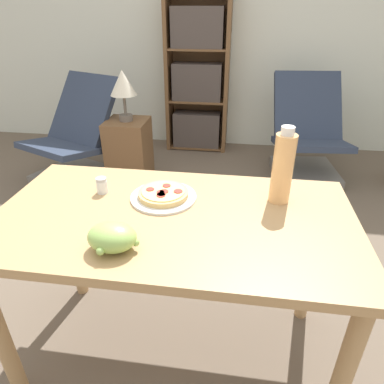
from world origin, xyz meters
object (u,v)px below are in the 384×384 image
(lounge_chair_far, at_px, (307,147))
(bookshelf, at_px, (198,79))
(side_table, at_px, (129,152))
(salt_shaker, at_px, (102,185))
(drink_bottle, at_px, (283,168))
(pizza_on_plate, at_px, (163,194))
(grape_bunch, at_px, (113,237))
(lounge_chair_near, at_px, (74,150))
(table_lamp, at_px, (123,85))

(lounge_chair_far, height_order, bookshelf, bookshelf)
(lounge_chair_far, bearing_deg, side_table, -173.34)
(bookshelf, bearing_deg, salt_shaker, -91.66)
(drink_bottle, bearing_deg, pizza_on_plate, -174.69)
(salt_shaker, distance_m, side_table, 1.64)
(bookshelf, bearing_deg, lounge_chair_far, -29.19)
(pizza_on_plate, bearing_deg, grape_bunch, -104.03)
(lounge_chair_far, bearing_deg, bookshelf, 145.11)
(pizza_on_plate, relative_size, drink_bottle, 0.87)
(salt_shaker, bearing_deg, drink_bottle, 2.94)
(pizza_on_plate, relative_size, lounge_chair_near, 0.28)
(pizza_on_plate, relative_size, side_table, 0.46)
(pizza_on_plate, xyz_separation_m, drink_bottle, (0.44, 0.04, 0.12))
(table_lamp, bearing_deg, grape_bunch, -72.89)
(drink_bottle, distance_m, side_table, 1.93)
(salt_shaker, relative_size, lounge_chair_far, 0.07)
(lounge_chair_far, height_order, table_lamp, table_lamp)
(salt_shaker, relative_size, side_table, 0.12)
(grape_bunch, distance_m, table_lamp, 1.93)
(side_table, relative_size, table_lamp, 1.41)
(grape_bunch, distance_m, lounge_chair_far, 2.44)
(table_lamp, bearing_deg, side_table, 0.00)
(drink_bottle, xyz_separation_m, lounge_chair_far, (0.44, 1.81, -0.59))
(bookshelf, bearing_deg, pizza_on_plate, -85.78)
(drink_bottle, bearing_deg, salt_shaker, -177.06)
(side_table, distance_m, table_lamp, 0.56)
(lounge_chair_far, bearing_deg, pizza_on_plate, -121.19)
(grape_bunch, distance_m, drink_bottle, 0.65)
(pizza_on_plate, distance_m, lounge_chair_far, 2.10)
(drink_bottle, relative_size, lounge_chair_far, 0.33)
(drink_bottle, xyz_separation_m, lounge_chair_near, (-1.58, 1.44, -0.59))
(drink_bottle, distance_m, bookshelf, 2.48)
(grape_bunch, height_order, drink_bottle, drink_bottle)
(pizza_on_plate, relative_size, grape_bunch, 1.60)
(drink_bottle, relative_size, side_table, 0.52)
(lounge_chair_near, relative_size, side_table, 1.65)
(salt_shaker, xyz_separation_m, lounge_chair_near, (-0.89, 1.47, -0.49))
(drink_bottle, distance_m, lounge_chair_near, 2.21)
(bookshelf, height_order, side_table, bookshelf)
(grape_bunch, xyz_separation_m, lounge_chair_far, (0.96, 2.18, -0.50))
(table_lamp, bearing_deg, pizza_on_plate, -66.69)
(pizza_on_plate, height_order, bookshelf, bookshelf)
(side_table, bearing_deg, lounge_chair_near, -175.74)
(grape_bunch, xyz_separation_m, lounge_chair_near, (-1.05, 1.81, -0.50))
(lounge_chair_far, bearing_deg, table_lamp, -173.34)
(pizza_on_plate, height_order, grape_bunch, grape_bunch)
(salt_shaker, height_order, side_table, salt_shaker)
(grape_bunch, bearing_deg, drink_bottle, 35.50)
(grape_bunch, relative_size, salt_shaker, 2.46)
(lounge_chair_far, xyz_separation_m, bookshelf, (-1.06, 0.59, 0.44))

